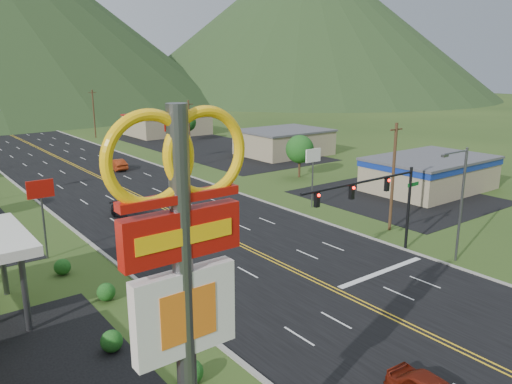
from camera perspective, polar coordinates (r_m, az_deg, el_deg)
ground at (r=29.36m, az=26.97°, el=-18.05°), size 500.00×500.00×0.00m
road at (r=29.36m, az=26.97°, el=-18.05°), size 20.00×460.00×0.04m
pylon_sign at (r=14.48m, az=-8.35°, el=-8.88°), size 4.32×0.60×14.00m
traffic_signal at (r=39.29m, az=13.76°, el=-0.31°), size 13.10×0.43×7.00m
streetlight_east at (r=40.93m, az=22.26°, el=-0.61°), size 3.28×0.25×9.00m
building_east_near at (r=64.88m, az=19.27°, el=2.21°), size 15.40×10.40×4.10m
building_east_mid at (r=86.10m, az=3.22°, el=5.73°), size 14.40×11.40×4.30m
building_east_far at (r=112.87m, az=-10.07°, el=7.62°), size 16.40×12.40×4.50m
pole_sign_west_a at (r=41.99m, az=-23.35°, el=-0.54°), size 2.00×0.18×6.40m
pole_sign_east_a at (r=53.30m, az=6.53°, el=3.49°), size 2.00×0.18×6.40m
pole_sign_east_b at (r=79.24m, az=-9.76°, el=6.91°), size 2.00×0.18×6.40m
tree_east_a at (r=68.19m, az=5.02°, el=4.90°), size 3.84×3.84×5.82m
tree_east_b at (r=101.25m, az=-7.96°, el=7.89°), size 3.84×3.84×5.82m
utility_pole_a at (r=47.13m, az=15.39°, el=1.74°), size 1.60×0.28×10.00m
utility_pole_b at (r=75.11m, az=-7.63°, el=6.65°), size 1.60×0.28×10.00m
utility_pole_c at (r=111.45m, az=-18.04°, el=8.55°), size 1.60×0.28×10.00m
utility_pole_d at (r=149.66m, az=-23.28°, el=9.39°), size 1.60×0.28×10.00m
mountain_ne at (r=253.50m, az=5.64°, el=18.77°), size 180.00×180.00×70.00m
car_dark_mid at (r=51.50m, az=-14.37°, el=-2.23°), size 2.45×5.00×1.40m
car_red_far at (r=76.13m, az=-15.65°, el=3.04°), size 1.70×4.79×1.57m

